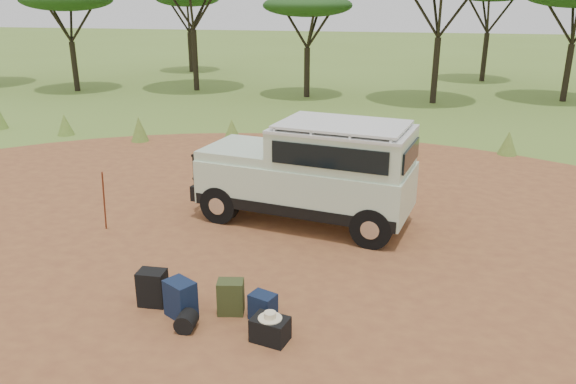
% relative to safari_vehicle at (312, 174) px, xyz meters
% --- Properties ---
extents(ground, '(140.00, 140.00, 0.00)m').
position_rel_safari_vehicle_xyz_m(ground, '(-0.95, -2.43, -1.09)').
color(ground, olive).
rests_on(ground, ground).
extents(dirt_clearing, '(23.00, 23.00, 0.01)m').
position_rel_safari_vehicle_xyz_m(dirt_clearing, '(-0.95, -2.43, -1.09)').
color(dirt_clearing, '#965C31').
rests_on(dirt_clearing, ground).
extents(grass_fringe, '(36.60, 1.60, 0.90)m').
position_rel_safari_vehicle_xyz_m(grass_fringe, '(-0.83, 6.24, -0.69)').
color(grass_fringe, olive).
rests_on(grass_fringe, ground).
extents(safari_vehicle, '(4.91, 2.66, 2.27)m').
position_rel_safari_vehicle_xyz_m(safari_vehicle, '(0.00, 0.00, 0.00)').
color(safari_vehicle, beige).
rests_on(safari_vehicle, ground).
extents(walking_staff, '(0.28, 0.34, 1.38)m').
position_rel_safari_vehicle_xyz_m(walking_staff, '(-4.13, -1.46, -0.41)').
color(walking_staff, brown).
rests_on(walking_staff, ground).
extents(backpack_black, '(0.45, 0.34, 0.60)m').
position_rel_safari_vehicle_xyz_m(backpack_black, '(-1.91, -3.99, -0.80)').
color(backpack_black, black).
rests_on(backpack_black, ground).
extents(backpack_navy, '(0.57, 0.52, 0.60)m').
position_rel_safari_vehicle_xyz_m(backpack_navy, '(-1.33, -4.23, -0.79)').
color(backpack_navy, '#13203C').
rests_on(backpack_navy, ground).
extents(backpack_olive, '(0.45, 0.36, 0.56)m').
position_rel_safari_vehicle_xyz_m(backpack_olive, '(-0.61, -3.98, -0.81)').
color(backpack_olive, '#3A3F1D').
rests_on(backpack_olive, ground).
extents(duffel_navy, '(0.46, 0.40, 0.43)m').
position_rel_safari_vehicle_xyz_m(duffel_navy, '(-0.07, -4.04, -0.88)').
color(duffel_navy, '#13203C').
rests_on(duffel_navy, ground).
extents(hard_case, '(0.59, 0.47, 0.37)m').
position_rel_safari_vehicle_xyz_m(hard_case, '(0.17, -4.58, -0.91)').
color(hard_case, black).
rests_on(hard_case, ground).
extents(stuff_sack, '(0.31, 0.31, 0.30)m').
position_rel_safari_vehicle_xyz_m(stuff_sack, '(-1.11, -4.58, -0.94)').
color(stuff_sack, black).
rests_on(stuff_sack, ground).
extents(safari_hat, '(0.35, 0.35, 0.10)m').
position_rel_safari_vehicle_xyz_m(safari_hat, '(0.17, -4.58, -0.69)').
color(safari_hat, beige).
rests_on(safari_hat, hard_case).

